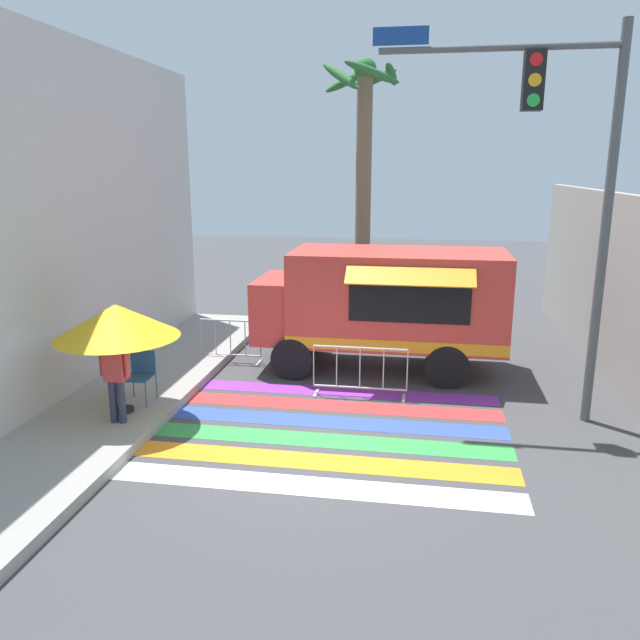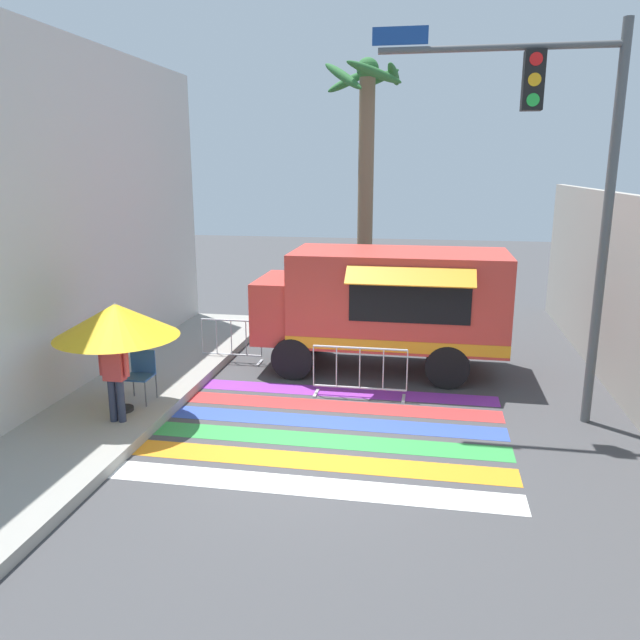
# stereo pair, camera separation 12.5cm
# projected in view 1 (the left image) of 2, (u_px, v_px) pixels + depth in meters

# --- Properties ---
(ground_plane) EXTENTS (60.00, 60.00, 0.00)m
(ground_plane) POSITION_uv_depth(u_px,v_px,m) (309.00, 451.00, 9.82)
(ground_plane) COLOR #424244
(sidewalk_left) EXTENTS (4.40, 16.00, 0.18)m
(sidewalk_left) POSITION_uv_depth(u_px,v_px,m) (28.00, 425.00, 10.58)
(sidewalk_left) COLOR #99968E
(sidewalk_left) RESTS_ON ground_plane
(concrete_wall_right) EXTENTS (0.20, 16.00, 3.85)m
(concrete_wall_right) POSITION_uv_depth(u_px,v_px,m) (634.00, 304.00, 11.36)
(concrete_wall_right) COLOR #A39E93
(concrete_wall_right) RESTS_ON ground_plane
(crosswalk_painted) EXTENTS (6.40, 4.36, 0.01)m
(crosswalk_painted) POSITION_uv_depth(u_px,v_px,m) (318.00, 430.00, 10.59)
(crosswalk_painted) COLOR white
(crosswalk_painted) RESTS_ON ground_plane
(food_truck) EXTENTS (5.31, 2.60, 2.62)m
(food_truck) POSITION_uv_depth(u_px,v_px,m) (379.00, 300.00, 13.46)
(food_truck) COLOR #D13D33
(food_truck) RESTS_ON ground_plane
(traffic_signal_pole) EXTENTS (3.96, 0.29, 6.57)m
(traffic_signal_pole) POSITION_uv_depth(u_px,v_px,m) (566.00, 161.00, 10.07)
(traffic_signal_pole) COLOR #515456
(traffic_signal_pole) RESTS_ON ground_plane
(patio_umbrella) EXTENTS (2.11, 2.11, 1.93)m
(patio_umbrella) POSITION_uv_depth(u_px,v_px,m) (116.00, 321.00, 10.56)
(patio_umbrella) COLOR black
(patio_umbrella) RESTS_ON sidewalk_left
(folding_chair) EXTENTS (0.48, 0.48, 0.92)m
(folding_chair) POSITION_uv_depth(u_px,v_px,m) (141.00, 371.00, 11.35)
(folding_chair) COLOR #4C4C51
(folding_chair) RESTS_ON sidewalk_left
(vendor_person) EXTENTS (0.53, 0.21, 1.57)m
(vendor_person) POSITION_uv_depth(u_px,v_px,m) (115.00, 372.00, 10.28)
(vendor_person) COLOR #2D3347
(vendor_person) RESTS_ON sidewalk_left
(barricade_front) EXTENTS (1.84, 0.44, 1.01)m
(barricade_front) POSITION_uv_depth(u_px,v_px,m) (360.00, 373.00, 12.04)
(barricade_front) COLOR #B7BABF
(barricade_front) RESTS_ON ground_plane
(barricade_side) EXTENTS (1.43, 0.44, 1.01)m
(barricade_side) POSITION_uv_depth(u_px,v_px,m) (230.00, 342.00, 14.16)
(barricade_side) COLOR #B7BABF
(barricade_side) RESTS_ON ground_plane
(palm_tree) EXTENTS (2.25, 2.44, 7.18)m
(palm_tree) POSITION_uv_depth(u_px,v_px,m) (363.00, 160.00, 17.17)
(palm_tree) COLOR #7A664C
(palm_tree) RESTS_ON ground_plane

